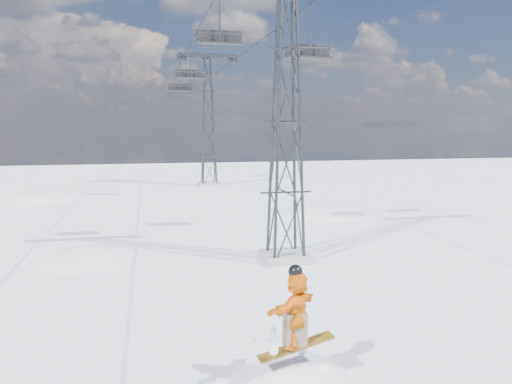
# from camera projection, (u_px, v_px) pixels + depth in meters

# --- Properties ---
(ground) EXTENTS (120.00, 120.00, 0.00)m
(ground) POSITION_uv_depth(u_px,v_px,m) (343.00, 350.00, 12.01)
(ground) COLOR white
(ground) RESTS_ON ground
(snow_terrain) EXTENTS (39.00, 37.00, 22.00)m
(snow_terrain) POSITION_uv_depth(u_px,v_px,m) (149.00, 353.00, 32.86)
(snow_terrain) COLOR white
(snow_terrain) RESTS_ON ground
(lift_tower_near) EXTENTS (5.20, 1.80, 11.43)m
(lift_tower_near) POSITION_uv_depth(u_px,v_px,m) (286.00, 122.00, 19.19)
(lift_tower_near) COLOR #999999
(lift_tower_near) RESTS_ON ground
(lift_tower_far) EXTENTS (5.20, 1.80, 11.43)m
(lift_tower_far) POSITION_uv_depth(u_px,v_px,m) (209.00, 124.00, 43.40)
(lift_tower_far) COLOR #999999
(lift_tower_far) RESTS_ON ground
(haul_cables) EXTENTS (4.46, 51.00, 0.06)m
(haul_cables) POSITION_uv_depth(u_px,v_px,m) (235.00, 32.00, 29.61)
(haul_cables) COLOR black
(haul_cables) RESTS_ON ground
(lift_chair_near) EXTENTS (1.92, 0.55, 2.38)m
(lift_chair_near) POSITION_uv_depth(u_px,v_px,m) (220.00, 38.00, 20.72)
(lift_chair_near) COLOR black
(lift_chair_near) RESTS_ON ground
(lift_chair_mid) EXTENTS (2.15, 0.62, 2.66)m
(lift_chair_mid) POSITION_uv_depth(u_px,v_px,m) (309.00, 52.00, 23.18)
(lift_chair_mid) COLOR black
(lift_chair_mid) RESTS_ON ground
(lift_chair_far) EXTENTS (2.02, 0.58, 2.51)m
(lift_chair_far) POSITION_uv_depth(u_px,v_px,m) (190.00, 75.00, 34.75)
(lift_chair_far) COLOR black
(lift_chair_far) RESTS_ON ground
(lift_chair_extra) EXTENTS (2.22, 0.64, 2.75)m
(lift_chair_extra) POSITION_uv_depth(u_px,v_px,m) (181.00, 88.00, 44.57)
(lift_chair_extra) COLOR black
(lift_chair_extra) RESTS_ON ground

